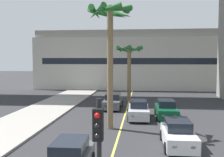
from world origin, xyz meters
TOP-DOWN VIEW (x-y plane):
  - lane_stripe_center at (0.00, 24.00)m, footprint 0.14×56.00m
  - pier_building_backdrop at (0.00, 47.73)m, footprint 33.60×8.04m
  - car_queue_front at (3.66, 16.12)m, footprint 1.90×4.14m
  - car_queue_third at (3.65, 23.88)m, footprint 1.91×4.14m
  - car_queue_fourth at (-1.45, 27.69)m, footprint 1.85×4.11m
  - car_queue_fifth at (1.26, 23.31)m, footprint 1.92×4.14m
  - palm_tree_near_median at (-0.80, 19.71)m, footprint 3.41×3.40m
  - palm_tree_mid_median at (-0.04, 32.86)m, footprint 3.46×3.57m

SIDE VIEW (x-z plane):
  - lane_stripe_center at x=0.00m, z-range 0.00..0.01m
  - car_queue_front at x=3.66m, z-range -0.06..1.50m
  - car_queue_third at x=3.65m, z-range -0.06..1.50m
  - car_queue_fourth at x=-1.45m, z-range -0.06..1.50m
  - car_queue_fifth at x=1.26m, z-range -0.06..1.50m
  - pier_building_backdrop at x=0.00m, z-range -0.06..9.86m
  - palm_tree_mid_median at x=-0.04m, z-range 1.93..8.75m
  - palm_tree_near_median at x=-0.80m, z-range 2.63..11.66m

